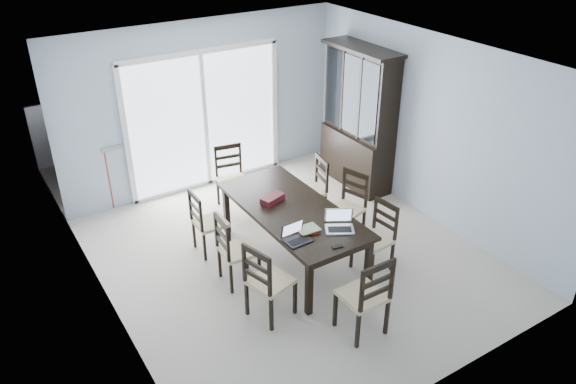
{
  "coord_description": "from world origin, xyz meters",
  "views": [
    {
      "loc": [
        -3.24,
        -5.01,
        4.26
      ],
      "look_at": [
        -0.06,
        0.0,
        0.99
      ],
      "focal_mm": 35.0,
      "sensor_mm": 36.0,
      "label": 1
    }
  ],
  "objects_px": {
    "chair_left_far": "(203,216)",
    "chair_end_far": "(231,170)",
    "chair_left_near": "(264,275)",
    "laptop_dark": "(298,238)",
    "chair_left_mid": "(231,244)",
    "cell_phone": "(337,247)",
    "dining_table": "(292,213)",
    "chair_right_mid": "(350,199)",
    "chair_right_far": "(315,182)",
    "china_hutch": "(359,120)",
    "laptop_silver": "(340,226)",
    "hot_tub": "(147,145)",
    "game_box": "(272,199)",
    "chair_right_near": "(379,229)",
    "chair_end_near": "(369,290)"
  },
  "relations": [
    {
      "from": "chair_right_near",
      "to": "hot_tub",
      "type": "bearing_deg",
      "value": 14.59
    },
    {
      "from": "chair_left_near",
      "to": "chair_left_far",
      "type": "height_order",
      "value": "chair_left_near"
    },
    {
      "from": "chair_right_far",
      "to": "chair_end_far",
      "type": "relative_size",
      "value": 0.96
    },
    {
      "from": "chair_right_near",
      "to": "cell_phone",
      "type": "bearing_deg",
      "value": 101.98
    },
    {
      "from": "laptop_silver",
      "to": "hot_tub",
      "type": "xyz_separation_m",
      "value": [
        -0.87,
        4.07,
        -0.31
      ]
    },
    {
      "from": "chair_left_far",
      "to": "chair_right_far",
      "type": "xyz_separation_m",
      "value": [
        1.73,
        -0.0,
        0.01
      ]
    },
    {
      "from": "dining_table",
      "to": "chair_end_far",
      "type": "xyz_separation_m",
      "value": [
        -0.02,
        1.64,
        -0.09
      ]
    },
    {
      "from": "dining_table",
      "to": "laptop_silver",
      "type": "distance_m",
      "value": 0.75
    },
    {
      "from": "china_hutch",
      "to": "hot_tub",
      "type": "distance_m",
      "value": 3.47
    },
    {
      "from": "chair_end_far",
      "to": "laptop_silver",
      "type": "height_order",
      "value": "chair_end_far"
    },
    {
      "from": "chair_left_near",
      "to": "chair_end_far",
      "type": "height_order",
      "value": "chair_left_near"
    },
    {
      "from": "chair_left_far",
      "to": "chair_end_far",
      "type": "bearing_deg",
      "value": 138.45
    },
    {
      "from": "china_hutch",
      "to": "chair_left_mid",
      "type": "xyz_separation_m",
      "value": [
        -2.91,
        -1.29,
        -0.51
      ]
    },
    {
      "from": "china_hutch",
      "to": "laptop_silver",
      "type": "bearing_deg",
      "value": -132.97
    },
    {
      "from": "dining_table",
      "to": "chair_left_mid",
      "type": "xyz_separation_m",
      "value": [
        -0.88,
        -0.04,
        -0.11
      ]
    },
    {
      "from": "china_hutch",
      "to": "chair_right_far",
      "type": "height_order",
      "value": "china_hutch"
    },
    {
      "from": "cell_phone",
      "to": "chair_left_far",
      "type": "bearing_deg",
      "value": 127.02
    },
    {
      "from": "chair_end_far",
      "to": "chair_left_near",
      "type": "bearing_deg",
      "value": 80.44
    },
    {
      "from": "chair_right_near",
      "to": "china_hutch",
      "type": "bearing_deg",
      "value": -37.23
    },
    {
      "from": "chair_left_mid",
      "to": "chair_right_far",
      "type": "relative_size",
      "value": 1.02
    },
    {
      "from": "chair_left_mid",
      "to": "chair_right_near",
      "type": "xyz_separation_m",
      "value": [
        1.69,
        -0.67,
        -0.02
      ]
    },
    {
      "from": "chair_left_mid",
      "to": "cell_phone",
      "type": "xyz_separation_m",
      "value": [
        0.84,
        -0.94,
        0.19
      ]
    },
    {
      "from": "cell_phone",
      "to": "dining_table",
      "type": "bearing_deg",
      "value": 98.55
    },
    {
      "from": "chair_left_near",
      "to": "chair_end_near",
      "type": "height_order",
      "value": "chair_end_near"
    },
    {
      "from": "chair_left_near",
      "to": "hot_tub",
      "type": "relative_size",
      "value": 0.57
    },
    {
      "from": "chair_right_far",
      "to": "hot_tub",
      "type": "xyz_separation_m",
      "value": [
        -1.53,
        2.63,
        -0.06
      ]
    },
    {
      "from": "chair_right_mid",
      "to": "chair_right_near",
      "type": "bearing_deg",
      "value": 152.49
    },
    {
      "from": "chair_left_mid",
      "to": "cell_phone",
      "type": "distance_m",
      "value": 1.28
    },
    {
      "from": "chair_left_mid",
      "to": "laptop_silver",
      "type": "bearing_deg",
      "value": 62.26
    },
    {
      "from": "chair_end_far",
      "to": "cell_phone",
      "type": "bearing_deg",
      "value": 99.21
    },
    {
      "from": "dining_table",
      "to": "chair_right_mid",
      "type": "xyz_separation_m",
      "value": [
        0.95,
        0.04,
        -0.1
      ]
    },
    {
      "from": "laptop_silver",
      "to": "chair_end_far",
      "type": "bearing_deg",
      "value": 125.63
    },
    {
      "from": "chair_end_far",
      "to": "chair_left_far",
      "type": "bearing_deg",
      "value": 56.54
    },
    {
      "from": "chair_left_near",
      "to": "laptop_dark",
      "type": "height_order",
      "value": "chair_left_near"
    },
    {
      "from": "chair_end_near",
      "to": "chair_left_near",
      "type": "bearing_deg",
      "value": 133.88
    },
    {
      "from": "game_box",
      "to": "laptop_dark",
      "type": "bearing_deg",
      "value": -103.37
    },
    {
      "from": "china_hutch",
      "to": "game_box",
      "type": "xyz_separation_m",
      "value": [
        -2.14,
        -0.98,
        -0.28
      ]
    },
    {
      "from": "china_hutch",
      "to": "game_box",
      "type": "height_order",
      "value": "china_hutch"
    },
    {
      "from": "laptop_silver",
      "to": "chair_right_near",
      "type": "bearing_deg",
      "value": 30.71
    },
    {
      "from": "chair_right_far",
      "to": "chair_left_mid",
      "type": "bearing_deg",
      "value": 124.18
    },
    {
      "from": "chair_right_near",
      "to": "laptop_silver",
      "type": "distance_m",
      "value": 0.67
    },
    {
      "from": "chair_right_far",
      "to": "china_hutch",
      "type": "bearing_deg",
      "value": -55.35
    },
    {
      "from": "laptop_dark",
      "to": "laptop_silver",
      "type": "distance_m",
      "value": 0.53
    },
    {
      "from": "china_hutch",
      "to": "chair_right_far",
      "type": "distance_m",
      "value": 1.39
    },
    {
      "from": "chair_right_mid",
      "to": "game_box",
      "type": "height_order",
      "value": "chair_right_mid"
    },
    {
      "from": "game_box",
      "to": "china_hutch",
      "type": "bearing_deg",
      "value": 24.56
    },
    {
      "from": "china_hutch",
      "to": "chair_end_far",
      "type": "height_order",
      "value": "china_hutch"
    },
    {
      "from": "dining_table",
      "to": "china_hutch",
      "type": "distance_m",
      "value": 2.41
    },
    {
      "from": "chair_left_far",
      "to": "game_box",
      "type": "bearing_deg",
      "value": 60.76
    },
    {
      "from": "dining_table",
      "to": "hot_tub",
      "type": "distance_m",
      "value": 3.42
    }
  ]
}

